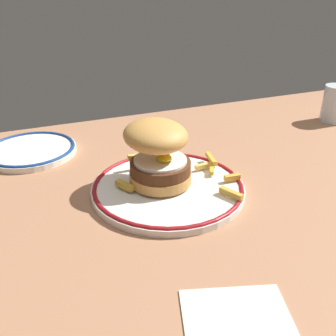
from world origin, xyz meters
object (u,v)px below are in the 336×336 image
(side_plate, at_px, (31,150))
(napkin, at_px, (241,331))
(burger, at_px, (158,152))
(water_glass, at_px, (335,106))
(dinner_plate, at_px, (168,187))

(side_plate, xyz_separation_m, napkin, (0.17, -0.55, -0.01))
(side_plate, bearing_deg, burger, -49.96)
(water_glass, xyz_separation_m, side_plate, (-0.74, 0.09, -0.03))
(dinner_plate, height_order, burger, burger)
(dinner_plate, distance_m, side_plate, 0.33)
(dinner_plate, xyz_separation_m, side_plate, (-0.21, 0.26, -0.00))
(burger, bearing_deg, side_plate, 130.04)
(dinner_plate, bearing_deg, side_plate, 129.36)
(burger, relative_size, napkin, 1.20)
(burger, height_order, side_plate, burger)
(burger, bearing_deg, water_glass, 15.41)
(burger, xyz_separation_m, water_glass, (0.55, 0.15, -0.03))
(dinner_plate, height_order, side_plate, same)
(napkin, bearing_deg, burger, 84.82)
(burger, bearing_deg, dinner_plate, -60.31)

